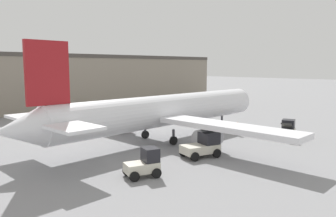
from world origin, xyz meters
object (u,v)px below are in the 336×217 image
ground_crew_worker (237,128)px  pushback_tug (144,164)px  airplane (162,111)px  belt_loader_truck (287,130)px  baggage_tug (203,145)px

ground_crew_worker → pushback_tug: 18.05m
airplane → belt_loader_truck: size_ratio=9.67×
ground_crew_worker → belt_loader_truck: belt_loader_truck is taller
baggage_tug → pushback_tug: bearing=-160.8°
airplane → ground_crew_worker: size_ratio=21.80×
airplane → ground_crew_worker: airplane is taller
airplane → baggage_tug: (-1.15, -7.51, -2.25)m
airplane → pushback_tug: bearing=-141.1°
ground_crew_worker → pushback_tug: size_ratio=0.59×
ground_crew_worker → baggage_tug: bearing=-169.1°
belt_loader_truck → pushback_tug: (-20.48, -0.70, -0.02)m
airplane → baggage_tug: airplane is taller
baggage_tug → ground_crew_worker: bearing=32.7°
ground_crew_worker → baggage_tug: size_ratio=0.45×
airplane → belt_loader_truck: (12.03, -7.98, -2.30)m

